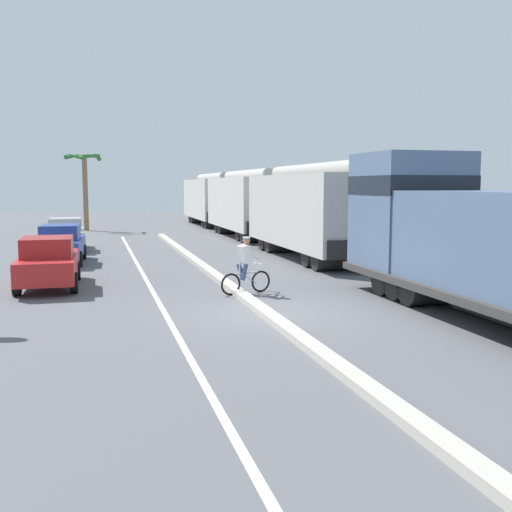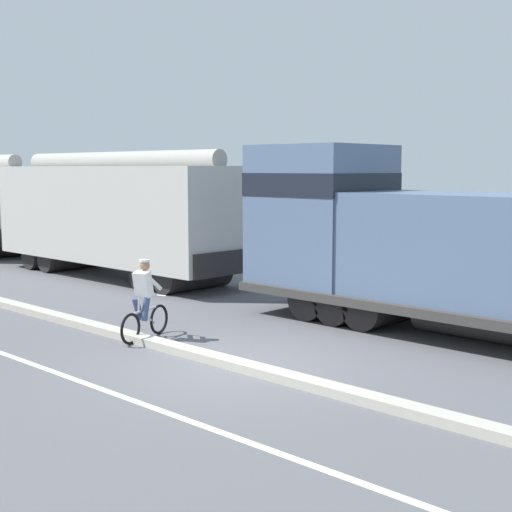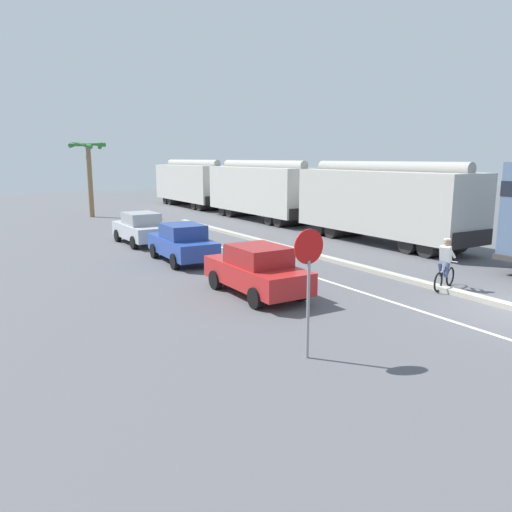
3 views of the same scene
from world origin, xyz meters
The scene contains 12 objects.
ground_plane centered at (0.00, 0.00, 0.00)m, with size 120.00×120.00×0.00m, color #56565B.
median_curb centered at (0.00, 6.00, 0.08)m, with size 0.36×36.00×0.16m, color #B2AD9E.
lane_stripe centered at (-2.40, 6.00, 0.00)m, with size 0.14×36.00×0.01m, color silver.
locomotive centered at (5.16, -1.70, 1.80)m, with size 3.10×11.61×4.20m.
hopper_car_lead centered at (5.16, 10.46, 2.08)m, with size 2.90×10.60×4.18m.
hopper_car_middle centered at (5.16, 22.06, 2.08)m, with size 2.90×10.60×4.18m.
hopper_car_trailing centered at (5.16, 33.66, 2.08)m, with size 2.90×10.60×4.18m.
parked_car_red centered at (-5.51, 5.48, 0.82)m, with size 1.86×4.21×1.62m.
parked_car_blue centered at (-5.43, 11.60, 0.82)m, with size 1.98×4.27×1.62m.
parked_car_silver centered at (-5.46, 16.84, 0.82)m, with size 1.86×4.22×1.62m.
cyclist centered at (0.26, 2.79, 0.82)m, with size 1.65×0.64×1.71m.
palm_tree_near centered at (-4.63, 30.26, 4.16)m, with size 2.60×2.77×5.64m.
Camera 1 is at (-4.06, -14.39, 3.24)m, focal length 42.00 mm.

